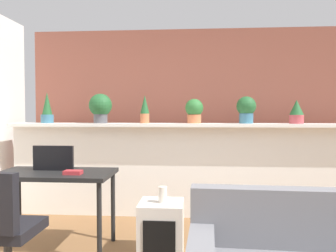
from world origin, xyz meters
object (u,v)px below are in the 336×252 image
at_px(potted_plant_4, 247,109).
at_px(potted_plant_2, 145,109).
at_px(potted_plant_0, 48,109).
at_px(book_on_desk, 74,172).
at_px(desk, 56,181).
at_px(side_cube_shelf, 162,229).
at_px(potted_plant_1, 101,107).
at_px(vase_on_shelf, 163,195).
at_px(tv_monitor, 54,158).
at_px(potted_plant_3, 195,110).
at_px(potted_plant_5, 297,112).
at_px(office_chair, 3,240).

bearing_deg(potted_plant_4, potted_plant_2, -178.74).
bearing_deg(potted_plant_0, book_on_desk, -57.27).
relative_size(desk, side_cube_shelf, 2.20).
height_order(potted_plant_1, potted_plant_2, potted_plant_1).
bearing_deg(potted_plant_0, vase_on_shelf, -36.77).
relative_size(potted_plant_4, side_cube_shelf, 0.67).
relative_size(potted_plant_2, tv_monitor, 0.89).
bearing_deg(book_on_desk, potted_plant_3, 48.60).
distance_m(potted_plant_1, potted_plant_5, 2.42).
bearing_deg(vase_on_shelf, potted_plant_0, 143.23).
xyz_separation_m(potted_plant_0, vase_on_shelf, (1.61, -1.20, -0.79)).
height_order(potted_plant_1, side_cube_shelf, potted_plant_1).
xyz_separation_m(potted_plant_0, potted_plant_5, (3.13, -0.02, -0.03)).
bearing_deg(potted_plant_5, side_cube_shelf, -142.69).
relative_size(potted_plant_1, potted_plant_5, 1.29).
distance_m(potted_plant_3, potted_plant_5, 1.24).
bearing_deg(potted_plant_4, potted_plant_0, -179.16).
relative_size(potted_plant_3, desk, 0.28).
bearing_deg(tv_monitor, potted_plant_4, 27.75).
distance_m(potted_plant_4, potted_plant_5, 0.60).
bearing_deg(potted_plant_0, office_chair, -75.12).
relative_size(tv_monitor, side_cube_shelf, 0.80).
xyz_separation_m(potted_plant_1, desk, (-0.14, -1.08, -0.73)).
bearing_deg(office_chair, tv_monitor, 89.35).
relative_size(tv_monitor, book_on_desk, 2.50).
relative_size(potted_plant_2, potted_plant_3, 1.16).
xyz_separation_m(potted_plant_4, book_on_desk, (-1.75, -1.26, -0.60)).
xyz_separation_m(potted_plant_3, desk, (-1.33, -1.14, -0.68)).
bearing_deg(potted_plant_0, tv_monitor, -63.27).
relative_size(potted_plant_5, office_chair, 0.32).
relative_size(potted_plant_2, desk, 0.32).
bearing_deg(side_cube_shelf, office_chair, -146.75).
xyz_separation_m(potted_plant_4, tv_monitor, (-2.02, -1.06, -0.50)).
relative_size(potted_plant_0, potted_plant_2, 1.12).
relative_size(potted_plant_4, vase_on_shelf, 2.31).
distance_m(potted_plant_0, desk, 1.43).
distance_m(potted_plant_4, office_chair, 2.98).
bearing_deg(vase_on_shelf, side_cube_shelf, 141.33).
bearing_deg(office_chair, desk, 85.71).
relative_size(potted_plant_0, potted_plant_1, 1.07).
xyz_separation_m(potted_plant_3, book_on_desk, (-1.11, -1.26, -0.58)).
bearing_deg(potted_plant_1, potted_plant_2, 3.94).
distance_m(potted_plant_2, desk, 1.49).
height_order(potted_plant_2, vase_on_shelf, potted_plant_2).
distance_m(potted_plant_2, book_on_desk, 1.45).
bearing_deg(potted_plant_1, potted_plant_3, 3.11).
height_order(potted_plant_3, office_chair, potted_plant_3).
bearing_deg(side_cube_shelf, tv_monitor, 171.24).
height_order(potted_plant_3, potted_plant_5, potted_plant_3).
distance_m(potted_plant_2, tv_monitor, 1.37).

